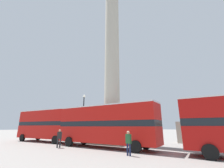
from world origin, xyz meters
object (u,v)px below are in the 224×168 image
Objects in this scene: street_lamp at (83,117)px; pedestrian_near_lamp at (128,141)px; bus_b at (105,124)px; pedestrian_by_plinth at (59,137)px; monument_column at (112,66)px; equestrian_statue at (190,129)px; bus_a at (47,124)px.

street_lamp is 10.88m from pedestrian_near_lamp.
bus_b is 6.31× the size of pedestrian_by_plinth.
equestrian_statue is at bearing 31.89° from monument_column.
bus_a is 15.30m from pedestrian_near_lamp.
bus_b is 5.95m from street_lamp.
monument_column is at bearing 112.08° from bus_b.
equestrian_statue is (18.10, 8.61, -0.65)m from bus_a.
equestrian_statue is at bearing 28.98° from street_lamp.
street_lamp is 3.63× the size of pedestrian_by_plinth.
equestrian_statue is 16.38m from pedestrian_by_plinth.
pedestrian_by_plinth is at bearing -111.38° from monument_column.
monument_column is 2.30× the size of bus_b.
equestrian_statue is at bearing 175.34° from pedestrian_by_plinth.
equestrian_statue is (8.79, 5.47, -8.98)m from monument_column.
bus_a is 5.82m from street_lamp.
pedestrian_near_lamp is at bearing 127.93° from pedestrian_by_plinth.
bus_b is at bearing -23.83° from street_lamp.
bus_b is (1.55, -3.88, -8.42)m from monument_column.
monument_column reaches higher than street_lamp.
equestrian_statue is 0.93× the size of street_lamp.
pedestrian_by_plinth is (-4.05, -2.50, -1.34)m from bus_b.
pedestrian_near_lamp is at bearing -28.19° from street_lamp.
street_lamp reaches higher than pedestrian_near_lamp.
bus_a reaches higher than pedestrian_by_plinth.
equestrian_statue is 3.37× the size of pedestrian_by_plinth.
bus_a is (-9.32, -3.14, -8.33)m from monument_column.
bus_a is at bearing -161.35° from monument_column.
street_lamp is at bearing -158.38° from monument_column.
street_lamp is at bearing -10.83° from pedestrian_near_lamp.
equestrian_statue is at bearing -87.80° from pedestrian_near_lamp.
bus_b is 11.84m from equestrian_statue.
bus_b is 4.97m from pedestrian_near_lamp.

